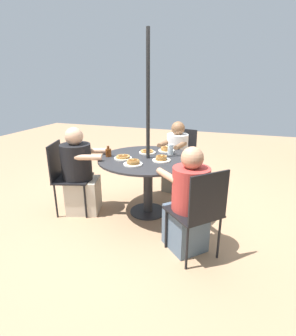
# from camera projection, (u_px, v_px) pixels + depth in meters

# --- Properties ---
(ground_plane) EXTENTS (12.00, 12.00, 0.00)m
(ground_plane) POSITION_uv_depth(u_px,v_px,m) (148.00, 212.00, 3.55)
(ground_plane) COLOR tan
(patio_table) EXTENTS (1.26, 1.26, 0.76)m
(patio_table) POSITION_uv_depth(u_px,v_px,m) (148.00, 168.00, 3.35)
(patio_table) COLOR #28282B
(patio_table) RESTS_ON ground
(umbrella_pole) EXTENTS (0.05, 0.05, 2.25)m
(umbrella_pole) POSITION_uv_depth(u_px,v_px,m) (148.00, 129.00, 3.19)
(umbrella_pole) COLOR black
(umbrella_pole) RESTS_ON ground
(patio_chair_north) EXTENTS (0.63, 0.63, 0.94)m
(patio_chair_north) POSITION_uv_depth(u_px,v_px,m) (199.00, 209.00, 2.47)
(patio_chair_north) COLOR black
(patio_chair_north) RESTS_ON ground
(diner_north) EXTENTS (0.61, 0.61, 1.11)m
(diner_north) POSITION_uv_depth(u_px,v_px,m) (188.00, 205.00, 2.64)
(diner_north) COLOR slate
(diner_north) RESTS_ON ground
(patio_chair_east) EXTENTS (0.52, 0.52, 0.94)m
(patio_chair_east) POSITION_uv_depth(u_px,v_px,m) (181.00, 154.00, 4.26)
(patio_chair_east) COLOR black
(patio_chair_east) RESTS_ON ground
(diner_east) EXTENTS (0.55, 0.41, 1.10)m
(diner_east) POSITION_uv_depth(u_px,v_px,m) (176.00, 159.00, 4.12)
(diner_east) COLOR gray
(diner_east) RESTS_ON ground
(patio_chair_south) EXTENTS (0.55, 0.55, 0.94)m
(patio_chair_south) POSITION_uv_depth(u_px,v_px,m) (66.00, 173.00, 3.41)
(patio_chair_south) COLOR black
(patio_chair_south) RESTS_ON ground
(diner_south) EXTENTS (0.50, 0.60, 1.15)m
(diner_south) POSITION_uv_depth(u_px,v_px,m) (80.00, 175.00, 3.42)
(diner_south) COLOR beige
(diner_south) RESTS_ON ground
(pancake_plate_a) EXTENTS (0.22, 0.22, 0.05)m
(pancake_plate_a) POSITION_uv_depth(u_px,v_px,m) (147.00, 152.00, 3.52)
(pancake_plate_a) COLOR silver
(pancake_plate_a) RESTS_ON patio_table
(pancake_plate_b) EXTENTS (0.22, 0.22, 0.05)m
(pancake_plate_b) POSITION_uv_depth(u_px,v_px,m) (123.00, 157.00, 3.26)
(pancake_plate_b) COLOR silver
(pancake_plate_b) RESTS_ON patio_table
(pancake_plate_c) EXTENTS (0.22, 0.22, 0.08)m
(pancake_plate_c) POSITION_uv_depth(u_px,v_px,m) (161.00, 159.00, 3.18)
(pancake_plate_c) COLOR silver
(pancake_plate_c) RESTS_ON patio_table
(pancake_plate_d) EXTENTS (0.22, 0.22, 0.07)m
(pancake_plate_d) POSITION_uv_depth(u_px,v_px,m) (133.00, 163.00, 3.04)
(pancake_plate_d) COLOR silver
(pancake_plate_d) RESTS_ON patio_table
(pancake_plate_e) EXTENTS (0.22, 0.22, 0.07)m
(pancake_plate_e) POSITION_uv_depth(u_px,v_px,m) (166.00, 150.00, 3.61)
(pancake_plate_e) COLOR silver
(pancake_plate_e) RESTS_ON patio_table
(syrup_bottle) EXTENTS (0.09, 0.07, 0.14)m
(syrup_bottle) POSITION_uv_depth(u_px,v_px,m) (108.00, 152.00, 3.36)
(syrup_bottle) COLOR #602D0F
(syrup_bottle) RESTS_ON patio_table
(coffee_cup) EXTENTS (0.08, 0.08, 0.11)m
(coffee_cup) POSITION_uv_depth(u_px,v_px,m) (187.00, 157.00, 3.17)
(coffee_cup) COLOR white
(coffee_cup) RESTS_ON patio_table
(drinking_glass_a) EXTENTS (0.08, 0.08, 0.14)m
(drinking_glass_a) POSITION_uv_depth(u_px,v_px,m) (170.00, 149.00, 3.44)
(drinking_glass_a) COLOR silver
(drinking_glass_a) RESTS_ON patio_table
(drinking_glass_b) EXTENTS (0.07, 0.07, 0.12)m
(drinking_glass_b) POSITION_uv_depth(u_px,v_px,m) (193.00, 153.00, 3.31)
(drinking_glass_b) COLOR silver
(drinking_glass_b) RESTS_ON patio_table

